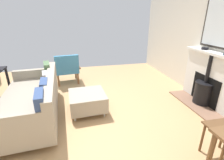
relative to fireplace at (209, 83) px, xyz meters
name	(u,v)px	position (x,y,z in m)	size (l,w,h in m)	color
ground_plane	(87,112)	(2.48, -0.22, -0.48)	(5.34, 6.17, 0.01)	tan
wall_left	(218,37)	(-0.19, -0.22, 0.88)	(0.12, 6.17, 2.70)	beige
fireplace	(209,83)	(0.00, 0.00, 0.00)	(0.57, 1.44, 1.10)	brown
mantel_bowl_near	(205,48)	(-0.01, -0.29, 0.65)	(0.13, 0.13, 0.05)	black
sofa	(34,100)	(3.40, -0.27, -0.13)	(1.05, 2.05, 0.82)	#B2B2B7
ottoman	(87,100)	(2.45, -0.25, -0.24)	(0.70, 0.71, 0.38)	#B2B2B7
armchair_accent	(67,68)	(2.85, -1.81, -0.03)	(0.74, 0.65, 0.82)	brown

